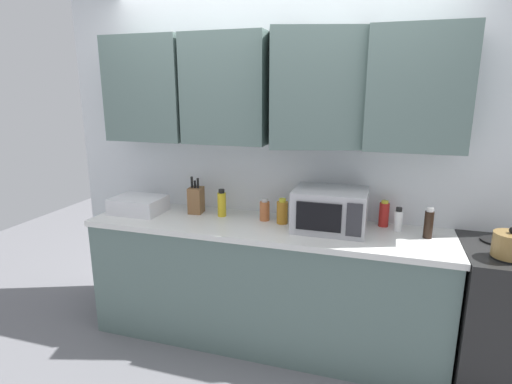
# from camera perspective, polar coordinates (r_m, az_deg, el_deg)

# --- Properties ---
(wall_back_with_cabinets) EXTENTS (3.40, 0.50, 2.60)m
(wall_back_with_cabinets) POSITION_cam_1_polar(r_m,az_deg,el_deg) (2.97, 2.43, 9.28)
(wall_back_with_cabinets) COLOR white
(wall_back_with_cabinets) RESTS_ON ground_plane
(counter_run) EXTENTS (2.53, 0.63, 0.90)m
(counter_run) POSITION_cam_1_polar(r_m,az_deg,el_deg) (3.07, 1.08, -12.53)
(counter_run) COLOR slate
(counter_run) RESTS_ON ground_plane
(kettle) EXTENTS (0.18, 0.18, 0.17)m
(kettle) POSITION_cam_1_polar(r_m,az_deg,el_deg) (2.71, 31.84, -6.27)
(kettle) COLOR olive
(kettle) RESTS_ON stove_range
(microwave) EXTENTS (0.48, 0.37, 0.28)m
(microwave) POSITION_cam_1_polar(r_m,az_deg,el_deg) (2.80, 10.24, -2.45)
(microwave) COLOR #B7B7BC
(microwave) RESTS_ON counter_run
(dish_rack) EXTENTS (0.38, 0.30, 0.12)m
(dish_rack) POSITION_cam_1_polar(r_m,az_deg,el_deg) (3.29, -16.01, -1.71)
(dish_rack) COLOR silver
(dish_rack) RESTS_ON counter_run
(knife_block) EXTENTS (0.11, 0.13, 0.28)m
(knife_block) POSITION_cam_1_polar(r_m,az_deg,el_deg) (3.18, -8.33, -1.07)
(knife_block) COLOR brown
(knife_block) RESTS_ON counter_run
(bottle_yellow_mustard) EXTENTS (0.06, 0.06, 0.21)m
(bottle_yellow_mustard) POSITION_cam_1_polar(r_m,az_deg,el_deg) (3.07, -4.79, -1.62)
(bottle_yellow_mustard) COLOR gold
(bottle_yellow_mustard) RESTS_ON counter_run
(bottle_spice_jar) EXTENTS (0.07, 0.07, 0.16)m
(bottle_spice_jar) POSITION_cam_1_polar(r_m,az_deg,el_deg) (2.97, 1.21, -2.57)
(bottle_spice_jar) COLOR #BC6638
(bottle_spice_jar) RESTS_ON counter_run
(bottle_soy_dark) EXTENTS (0.06, 0.06, 0.20)m
(bottle_soy_dark) POSITION_cam_1_polar(r_m,az_deg,el_deg) (2.84, 22.87, -4.06)
(bottle_soy_dark) COLOR black
(bottle_soy_dark) RESTS_ON counter_run
(bottle_white_jar) EXTENTS (0.06, 0.06, 0.16)m
(bottle_white_jar) POSITION_cam_1_polar(r_m,az_deg,el_deg) (2.91, 19.15, -3.72)
(bottle_white_jar) COLOR white
(bottle_white_jar) RESTS_ON counter_run
(bottle_amber_vinegar) EXTENTS (0.08, 0.08, 0.18)m
(bottle_amber_vinegar) POSITION_cam_1_polar(r_m,az_deg,el_deg) (2.91, 3.67, -2.78)
(bottle_amber_vinegar) COLOR #AD701E
(bottle_amber_vinegar) RESTS_ON counter_run
(bottle_red_sauce) EXTENTS (0.07, 0.07, 0.18)m
(bottle_red_sauce) POSITION_cam_1_polar(r_m,az_deg,el_deg) (2.98, 17.36, -2.94)
(bottle_red_sauce) COLOR red
(bottle_red_sauce) RESTS_ON counter_run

